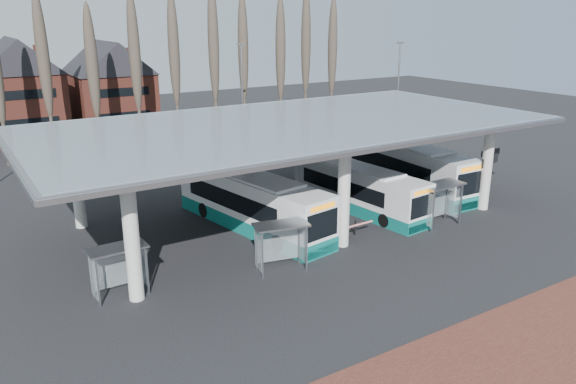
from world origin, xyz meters
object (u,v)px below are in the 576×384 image
bus_1 (251,203)px  bus_3 (405,167)px  bus_2 (357,189)px  shelter_0 (117,260)px  shelter_1 (280,236)px  shelter_2 (439,195)px

bus_1 → bus_3: size_ratio=0.99×
bus_2 → shelter_0: (-17.23, -3.71, 0.37)m
bus_2 → bus_1: bearing=168.5°
bus_1 → bus_2: size_ratio=1.13×
shelter_1 → bus_3: bearing=37.0°
shelter_0 → shelter_1: size_ratio=0.91×
bus_3 → shelter_1: (-15.56, -7.32, 0.22)m
bus_3 → bus_2: bearing=-160.3°
bus_2 → shelter_2: bearing=-70.4°
bus_1 → bus_3: (13.91, 1.18, 0.04)m
bus_1 → shelter_2: bus_1 is taller
shelter_2 → bus_1: bearing=148.1°
bus_1 → shelter_0: size_ratio=4.63×
shelter_0 → shelter_1: 8.04m
bus_3 → shelter_0: (-23.43, -5.69, 0.16)m
bus_1 → bus_2: 7.75m
bus_1 → shelter_0: (-9.52, -4.50, 0.20)m
bus_3 → shelter_1: bus_3 is taller
bus_1 → bus_3: bearing=-4.7°
bus_1 → shelter_0: bus_1 is taller
shelter_0 → shelter_2: (19.60, -1.34, 0.19)m
bus_3 → shelter_0: bus_3 is taller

